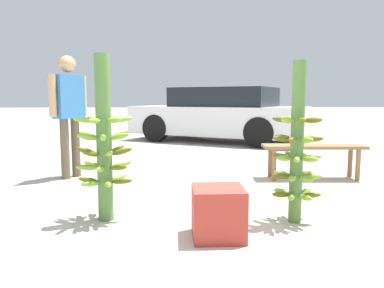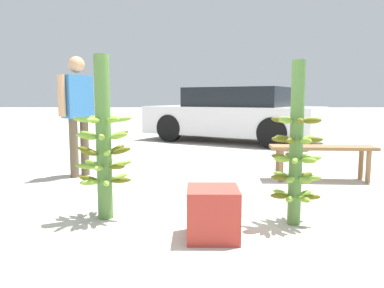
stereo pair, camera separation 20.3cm
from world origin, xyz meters
name	(u,v)px [view 1 (the left image)]	position (x,y,z in m)	size (l,w,h in m)	color
ground_plane	(196,226)	(0.00, 0.00, 0.00)	(80.00, 80.00, 0.00)	#B2AA9E
banana_stalk_left	(104,143)	(-0.77, 0.21, 0.67)	(0.49, 0.49, 1.41)	#4C7A38
banana_stalk_center	(297,149)	(0.84, 0.07, 0.62)	(0.42, 0.42, 1.35)	#4C7A38
vendor_person	(69,106)	(-1.53, 1.98, 0.95)	(0.41, 0.55, 1.59)	brown
market_bench	(313,151)	(1.63, 1.74, 0.37)	(1.31, 0.41, 0.45)	olive
parked_car	(220,115)	(0.96, 6.11, 0.64)	(4.47, 3.59, 1.30)	silver
produce_crate	(218,213)	(0.15, -0.26, 0.19)	(0.38, 0.38, 0.38)	#B2382D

